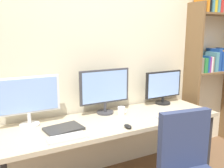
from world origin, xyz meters
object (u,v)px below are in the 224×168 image
(keyboard_left, at_px, (67,138))
(computer_mouse, at_px, (128,126))
(monitor_left, at_px, (28,98))
(laptop_closed, at_px, (64,129))
(monitor_right, at_px, (163,86))
(monitor_center, at_px, (105,89))
(keyboard_right, at_px, (173,116))
(desk, at_px, (114,124))
(coffee_mug, at_px, (121,111))
(bookshelf, at_px, (214,52))

(keyboard_left, bearing_deg, computer_mouse, -3.01)
(monitor_left, relative_size, laptop_closed, 1.81)
(monitor_right, bearing_deg, keyboard_left, -161.72)
(monitor_center, height_order, computer_mouse, monitor_center)
(keyboard_left, distance_m, keyboard_right, 1.12)
(laptop_closed, bearing_deg, monitor_left, 127.03)
(monitor_left, bearing_deg, laptop_closed, -44.86)
(monitor_right, bearing_deg, desk, -164.75)
(coffee_mug, bearing_deg, laptop_closed, -170.32)
(desk, height_order, monitor_center, monitor_center)
(bookshelf, xyz_separation_m, keyboard_right, (-1.06, -0.46, -0.58))
(desk, distance_m, coffee_mug, 0.17)
(monitor_left, bearing_deg, computer_mouse, -31.06)
(bookshelf, distance_m, computer_mouse, 1.78)
(monitor_left, distance_m, coffee_mug, 0.94)
(coffee_mug, bearing_deg, monitor_right, 11.79)
(monitor_right, xyz_separation_m, keyboard_left, (-1.34, -0.44, -0.20))
(desk, distance_m, monitor_right, 0.85)
(computer_mouse, height_order, laptop_closed, computer_mouse)
(monitor_center, bearing_deg, coffee_mug, -47.64)
(monitor_left, relative_size, monitor_center, 1.04)
(monitor_right, height_order, keyboard_left, monitor_right)
(bookshelf, bearing_deg, keyboard_left, -168.09)
(desk, xyz_separation_m, bookshelf, (1.62, 0.23, 0.64))
(monitor_center, height_order, laptop_closed, monitor_center)
(desk, xyz_separation_m, monitor_left, (-0.78, 0.21, 0.32))
(monitor_right, bearing_deg, laptop_closed, -169.26)
(bookshelf, height_order, monitor_right, bookshelf)
(monitor_center, bearing_deg, laptop_closed, -154.88)
(bookshelf, bearing_deg, desk, -171.92)
(desk, height_order, bookshelf, bookshelf)
(desk, relative_size, monitor_left, 3.79)
(monitor_left, xyz_separation_m, keyboard_left, (0.22, -0.44, -0.26))
(monitor_left, xyz_separation_m, computer_mouse, (0.78, -0.47, -0.25))
(monitor_left, distance_m, monitor_right, 1.56)
(monitor_center, distance_m, laptop_closed, 0.64)
(monitor_center, bearing_deg, bookshelf, 0.62)
(monitor_right, bearing_deg, monitor_center, 180.00)
(desk, height_order, keyboard_left, keyboard_left)
(monitor_left, xyz_separation_m, keyboard_right, (1.34, -0.44, -0.26))
(coffee_mug, bearing_deg, desk, -148.73)
(bookshelf, xyz_separation_m, computer_mouse, (-1.61, -0.49, -0.57))
(keyboard_left, relative_size, computer_mouse, 3.36)
(keyboard_left, relative_size, keyboard_right, 0.94)
(coffee_mug, bearing_deg, keyboard_right, -35.07)
(laptop_closed, bearing_deg, coffee_mug, 1.57)
(keyboard_right, bearing_deg, monitor_center, 141.70)
(bookshelf, bearing_deg, monitor_left, -179.58)
(monitor_left, bearing_deg, desk, -15.25)
(desk, xyz_separation_m, computer_mouse, (0.00, -0.26, 0.07))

